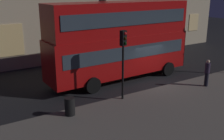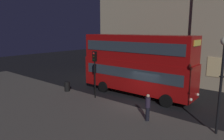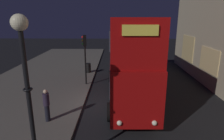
{
  "view_description": "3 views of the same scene",
  "coord_description": "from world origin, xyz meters",
  "px_view_note": "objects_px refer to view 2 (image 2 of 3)",
  "views": [
    {
      "loc": [
        -12.28,
        -13.71,
        6.45
      ],
      "look_at": [
        -3.36,
        0.35,
        1.4
      ],
      "focal_mm": 43.81,
      "sensor_mm": 36.0,
      "label": 1
    },
    {
      "loc": [
        8.77,
        -13.95,
        5.98
      ],
      "look_at": [
        -3.57,
        0.73,
        2.29
      ],
      "focal_mm": 33.79,
      "sensor_mm": 36.0,
      "label": 2
    },
    {
      "loc": [
        11.43,
        1.04,
        5.53
      ],
      "look_at": [
        -1.94,
        0.81,
        1.84
      ],
      "focal_mm": 30.77,
      "sensor_mm": 36.0,
      "label": 3
    }
  ],
  "objects_px": {
    "traffic_light_near_kerb": "(95,65)",
    "street_lamp": "(223,66)",
    "double_decker_bus": "(136,62)",
    "pedestrian": "(148,107)",
    "litter_bin": "(67,86)"
  },
  "relations": [
    {
      "from": "traffic_light_near_kerb",
      "to": "street_lamp",
      "type": "bearing_deg",
      "value": -12.97
    },
    {
      "from": "double_decker_bus",
      "to": "pedestrian",
      "type": "xyz_separation_m",
      "value": [
        3.93,
        -4.51,
        -2.02
      ]
    },
    {
      "from": "street_lamp",
      "to": "litter_bin",
      "type": "xyz_separation_m",
      "value": [
        -13.37,
        -0.13,
        -3.44
      ]
    },
    {
      "from": "traffic_light_near_kerb",
      "to": "litter_bin",
      "type": "relative_size",
      "value": 4.32
    },
    {
      "from": "traffic_light_near_kerb",
      "to": "litter_bin",
      "type": "bearing_deg",
      "value": 172.61
    },
    {
      "from": "litter_bin",
      "to": "street_lamp",
      "type": "bearing_deg",
      "value": 0.57
    },
    {
      "from": "double_decker_bus",
      "to": "litter_bin",
      "type": "distance_m",
      "value": 7.05
    },
    {
      "from": "pedestrian",
      "to": "litter_bin",
      "type": "xyz_separation_m",
      "value": [
        -9.44,
        0.89,
        -0.47
      ]
    },
    {
      "from": "street_lamp",
      "to": "litter_bin",
      "type": "distance_m",
      "value": 13.8
    },
    {
      "from": "double_decker_bus",
      "to": "traffic_light_near_kerb",
      "type": "relative_size",
      "value": 2.67
    },
    {
      "from": "traffic_light_near_kerb",
      "to": "street_lamp",
      "type": "xyz_separation_m",
      "value": [
        9.86,
        -0.15,
        1.0
      ]
    },
    {
      "from": "double_decker_bus",
      "to": "litter_bin",
      "type": "bearing_deg",
      "value": -147.81
    },
    {
      "from": "traffic_light_near_kerb",
      "to": "pedestrian",
      "type": "distance_m",
      "value": 6.37
    },
    {
      "from": "double_decker_bus",
      "to": "pedestrian",
      "type": "bearing_deg",
      "value": -50.1
    },
    {
      "from": "street_lamp",
      "to": "litter_bin",
      "type": "height_order",
      "value": "street_lamp"
    }
  ]
}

